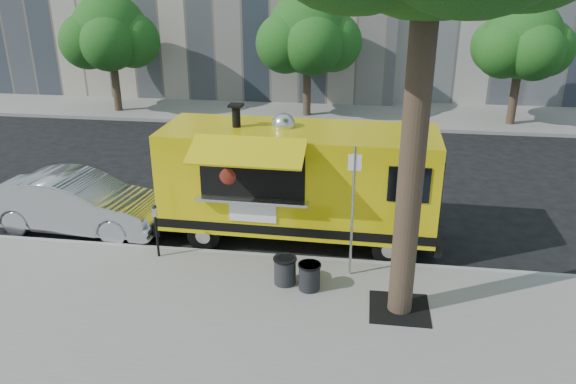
% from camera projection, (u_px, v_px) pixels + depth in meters
% --- Properties ---
extents(ground, '(120.00, 120.00, 0.00)m').
position_uv_depth(ground, '(291.00, 244.00, 14.31)').
color(ground, black).
rests_on(ground, ground).
extents(sidewalk, '(60.00, 6.00, 0.15)m').
position_uv_depth(sidewalk, '(262.00, 337.00, 10.61)').
color(sidewalk, gray).
rests_on(sidewalk, ground).
extents(curb, '(60.00, 0.14, 0.16)m').
position_uv_depth(curb, '(286.00, 259.00, 13.43)').
color(curb, '#999993').
rests_on(curb, ground).
extents(far_sidewalk, '(60.00, 5.00, 0.15)m').
position_uv_depth(far_sidewalk, '(329.00, 113.00, 26.67)').
color(far_sidewalk, gray).
rests_on(far_sidewalk, ground).
extents(tree_well, '(1.20, 1.20, 0.02)m').
position_uv_depth(tree_well, '(399.00, 309.00, 11.34)').
color(tree_well, black).
rests_on(tree_well, sidewalk).
extents(far_tree_a, '(3.42, 3.42, 5.36)m').
position_uv_depth(far_tree_a, '(110.00, 32.00, 25.48)').
color(far_tree_a, '#33261C').
rests_on(far_tree_a, far_sidewalk).
extents(far_tree_b, '(3.60, 3.60, 5.50)m').
position_uv_depth(far_tree_b, '(308.00, 33.00, 24.65)').
color(far_tree_b, '#33261C').
rests_on(far_tree_b, far_sidewalk).
extents(far_tree_c, '(3.24, 3.24, 5.21)m').
position_uv_depth(far_tree_c, '(522.00, 40.00, 23.25)').
color(far_tree_c, '#33261C').
rests_on(far_tree_c, far_sidewalk).
extents(sign_post, '(0.28, 0.06, 3.00)m').
position_uv_depth(sign_post, '(353.00, 205.00, 11.99)').
color(sign_post, silver).
rests_on(sign_post, sidewalk).
extents(parking_meter, '(0.11, 0.11, 1.33)m').
position_uv_depth(parking_meter, '(156.00, 224.00, 13.09)').
color(parking_meter, black).
rests_on(parking_meter, sidewalk).
extents(food_truck, '(7.07, 3.31, 3.47)m').
position_uv_depth(food_truck, '(297.00, 180.00, 13.95)').
color(food_truck, '#DBC70B').
rests_on(food_truck, ground).
extents(sedan, '(4.80, 1.95, 1.55)m').
position_uv_depth(sedan, '(78.00, 203.00, 14.81)').
color(sedan, '#AAACB2').
rests_on(sedan, ground).
extents(trash_bin_left, '(0.52, 0.52, 0.62)m').
position_uv_depth(trash_bin_left, '(285.00, 270.00, 12.15)').
color(trash_bin_left, black).
rests_on(trash_bin_left, sidewalk).
extents(trash_bin_right, '(0.50, 0.50, 0.60)m').
position_uv_depth(trash_bin_right, '(309.00, 276.00, 11.94)').
color(trash_bin_right, black).
rests_on(trash_bin_right, sidewalk).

